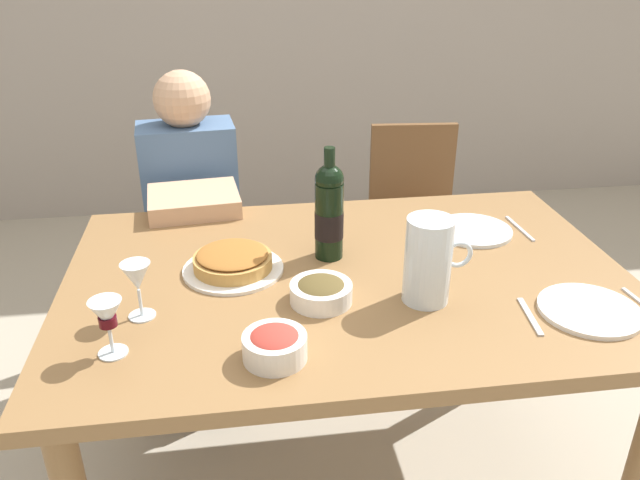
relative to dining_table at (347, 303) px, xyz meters
The scene contains 17 objects.
ground_plane 0.67m from the dining_table, ahead, with size 8.00×8.00×0.00m, color #B2A893.
dining_table is the anchor object (origin of this frame).
wine_bottle 0.26m from the dining_table, 108.03° to the left, with size 0.08×0.08×0.32m.
water_pitcher 0.30m from the dining_table, 43.06° to the right, with size 0.17×0.12×0.22m.
baked_tart 0.33m from the dining_table, 169.07° to the left, with size 0.27×0.27×0.06m.
salad_bowl 0.43m from the dining_table, 122.82° to the right, with size 0.14×0.14×0.07m.
olive_bowl 0.20m from the dining_table, 125.19° to the right, with size 0.15×0.15×0.06m.
wine_glass_left_diner 0.57m from the dining_table, 165.45° to the right, with size 0.07×0.07×0.14m.
wine_glass_right_diner 0.66m from the dining_table, 154.00° to the right, with size 0.07×0.07×0.13m.
dinner_plate_left_setting 0.48m from the dining_table, 25.36° to the left, with size 0.23×0.23×0.01m, color silver.
dinner_plate_right_setting 0.61m from the dining_table, 26.59° to the right, with size 0.24×0.24×0.01m, color white.
fork_left_setting 0.35m from the dining_table, 36.23° to the left, with size 0.16×0.01×0.01m, color silver.
knife_left_setting 0.62m from the dining_table, 19.31° to the left, with size 0.18×0.01×0.01m, color silver.
spoon_right_setting 0.48m from the dining_table, 34.72° to the right, with size 0.16×0.01×0.01m, color silver.
chair_left 1.02m from the dining_table, 117.01° to the left, with size 0.44×0.44×0.87m.
diner_left 0.80m from the dining_table, 123.49° to the left, with size 0.37×0.53×1.16m.
chair_right 1.03m from the dining_table, 63.31° to the left, with size 0.43×0.43×0.87m.
Camera 1 is at (-0.28, -1.45, 1.58)m, focal length 35.36 mm.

